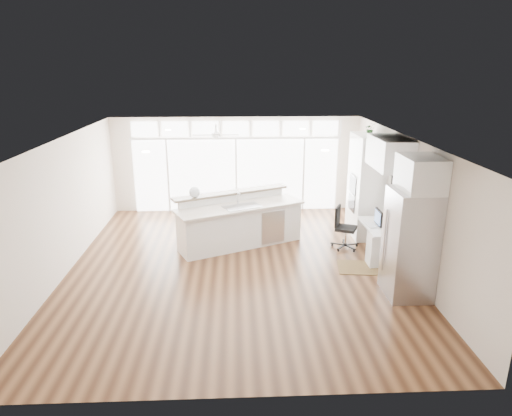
{
  "coord_description": "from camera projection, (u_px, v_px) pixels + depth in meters",
  "views": [
    {
      "loc": [
        -0.01,
        -8.86,
        4.1
      ],
      "look_at": [
        0.42,
        0.6,
        1.1
      ],
      "focal_mm": 32.0,
      "sensor_mm": 36.0,
      "label": 1
    }
  ],
  "objects": [
    {
      "name": "floor",
      "position": [
        238.0,
        267.0,
        9.68
      ],
      "size": [
        7.0,
        8.0,
        0.02
      ],
      "primitive_type": "cube",
      "color": "#3F2413",
      "rests_on": "ground"
    },
    {
      "name": "upper_cabinets",
      "position": [
        390.0,
        153.0,
        9.39
      ],
      "size": [
        0.64,
        1.3,
        0.64
      ],
      "primitive_type": "cube",
      "color": "white",
      "rests_on": "wall_right"
    },
    {
      "name": "wall_right",
      "position": [
        406.0,
        203.0,
        9.42
      ],
      "size": [
        0.04,
        8.0,
        2.7
      ],
      "primitive_type": "cube",
      "color": "beige",
      "rests_on": "floor"
    },
    {
      "name": "glass_wall",
      "position": [
        236.0,
        175.0,
        13.11
      ],
      "size": [
        5.8,
        0.06,
        2.08
      ],
      "primitive_type": "cube",
      "color": "white",
      "rests_on": "wall_back"
    },
    {
      "name": "wall_front",
      "position": [
        239.0,
        304.0,
        5.46
      ],
      "size": [
        7.0,
        0.04,
        2.7
      ],
      "primitive_type": "cube",
      "color": "beige",
      "rests_on": "floor"
    },
    {
      "name": "monitor",
      "position": [
        379.0,
        217.0,
        9.81
      ],
      "size": [
        0.08,
        0.45,
        0.38
      ],
      "primitive_type": "cube",
      "rotation": [
        0.0,
        0.0,
        -0.01
      ],
      "color": "black",
      "rests_on": "desk_nook"
    },
    {
      "name": "oven_cabinet",
      "position": [
        366.0,
        186.0,
        11.15
      ],
      "size": [
        0.64,
        1.2,
        2.5
      ],
      "primitive_type": "cube",
      "color": "white",
      "rests_on": "floor"
    },
    {
      "name": "framed_photos",
      "position": [
        390.0,
        189.0,
        10.28
      ],
      "size": [
        0.06,
        0.22,
        0.8
      ],
      "primitive_type": "cube",
      "color": "black",
      "rests_on": "wall_right"
    },
    {
      "name": "refrigerator",
      "position": [
        410.0,
        244.0,
        8.22
      ],
      "size": [
        0.76,
        0.9,
        2.0
      ],
      "primitive_type": "cube",
      "color": "#B9B8BD",
      "rests_on": "floor"
    },
    {
      "name": "recessed_lights",
      "position": [
        236.0,
        139.0,
        9.06
      ],
      "size": [
        3.4,
        3.0,
        0.02
      ],
      "primitive_type": "cube",
      "color": "beige",
      "rests_on": "ceiling"
    },
    {
      "name": "ceiling_fan",
      "position": [
        216.0,
        131.0,
        11.57
      ],
      "size": [
        1.16,
        1.16,
        0.32
      ],
      "primitive_type": "cube",
      "color": "silver",
      "rests_on": "ceiling"
    },
    {
      "name": "fishbowl",
      "position": [
        195.0,
        192.0,
        10.34
      ],
      "size": [
        0.32,
        0.32,
        0.26
      ],
      "primitive_type": "sphere",
      "rotation": [
        0.0,
        0.0,
        0.28
      ],
      "color": "white",
      "rests_on": "kitchen_island"
    },
    {
      "name": "potted_plant",
      "position": [
        370.0,
        130.0,
        10.74
      ],
      "size": [
        0.27,
        0.3,
        0.22
      ],
      "primitive_type": "imported",
      "rotation": [
        0.0,
        0.0,
        -0.06
      ],
      "color": "#295C27",
      "rests_on": "oven_cabinet"
    },
    {
      "name": "office_chair",
      "position": [
        346.0,
        228.0,
        10.5
      ],
      "size": [
        0.66,
        0.64,
        0.99
      ],
      "primitive_type": "cube",
      "rotation": [
        0.0,
        0.0,
        -0.43
      ],
      "color": "black",
      "rests_on": "floor"
    },
    {
      "name": "fridge_cabinet",
      "position": [
        421.0,
        174.0,
        7.84
      ],
      "size": [
        0.64,
        0.9,
        0.6
      ],
      "primitive_type": "cube",
      "color": "white",
      "rests_on": "wall_right"
    },
    {
      "name": "keyboard",
      "position": [
        370.0,
        225.0,
        9.86
      ],
      "size": [
        0.16,
        0.34,
        0.02
      ],
      "primitive_type": "cube",
      "rotation": [
        0.0,
        0.0,
        0.11
      ],
      "color": "silver",
      "rests_on": "desk_nook"
    },
    {
      "name": "ceiling",
      "position": [
        236.0,
        139.0,
        8.86
      ],
      "size": [
        7.0,
        8.0,
        0.02
      ],
      "primitive_type": "cube",
      "color": "white",
      "rests_on": "wall_back"
    },
    {
      "name": "kitchen_island",
      "position": [
        240.0,
        221.0,
        10.64
      ],
      "size": [
        3.21,
        2.3,
        1.2
      ],
      "primitive_type": "cube",
      "rotation": [
        0.0,
        0.0,
        0.43
      ],
      "color": "white",
      "rests_on": "floor"
    },
    {
      "name": "desk_window",
      "position": [
        400.0,
        190.0,
        9.65
      ],
      "size": [
        0.04,
        0.85,
        0.85
      ],
      "primitive_type": "cube",
      "color": "silver",
      "rests_on": "wall_right"
    },
    {
      "name": "wall_left",
      "position": [
        62.0,
        208.0,
        9.12
      ],
      "size": [
        0.04,
        8.0,
        2.7
      ],
      "primitive_type": "cube",
      "color": "beige",
      "rests_on": "floor"
    },
    {
      "name": "rug",
      "position": [
        362.0,
        268.0,
        9.6
      ],
      "size": [
        1.09,
        0.85,
        0.01
      ],
      "primitive_type": "cube",
      "rotation": [
        0.0,
        0.0,
        -0.14
      ],
      "color": "#3D2913",
      "rests_on": "floor"
    },
    {
      "name": "transom_row",
      "position": [
        236.0,
        129.0,
        12.71
      ],
      "size": [
        5.9,
        0.06,
        0.4
      ],
      "primitive_type": "cube",
      "color": "white",
      "rests_on": "wall_back"
    },
    {
      "name": "desk_nook",
      "position": [
        380.0,
        242.0,
        9.98
      ],
      "size": [
        0.72,
        1.3,
        0.76
      ],
      "primitive_type": "cube",
      "color": "white",
      "rests_on": "floor"
    },
    {
      "name": "wall_back",
      "position": [
        236.0,
        164.0,
        13.08
      ],
      "size": [
        7.0,
        0.04,
        2.7
      ],
      "primitive_type": "cube",
      "color": "beige",
      "rests_on": "floor"
    }
  ]
}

